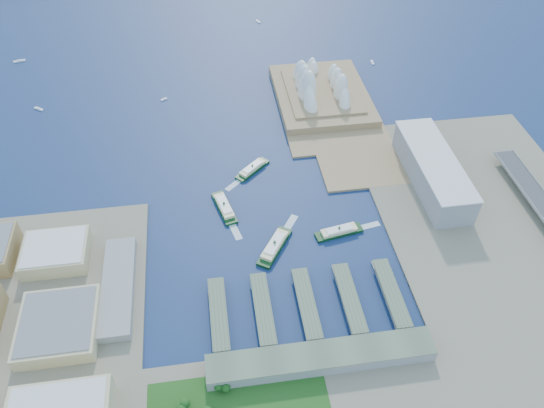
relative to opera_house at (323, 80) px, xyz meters
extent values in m
plane|color=#0E2445|center=(-105.00, -280.00, -32.00)|extent=(3000.00, 3000.00, 0.00)
cube|color=#79715D|center=(-355.00, -385.00, -30.50)|extent=(220.00, 390.00, 3.00)
cube|color=#79715D|center=(135.00, -330.00, -30.50)|extent=(240.00, 500.00, 3.00)
cube|color=#947751|center=(2.50, -20.00, -30.50)|extent=(135.00, 220.00, 3.00)
cube|color=gray|center=(90.00, -200.00, -11.50)|extent=(45.00, 155.00, 35.00)
cube|color=gray|center=(-90.00, -415.00, -23.00)|extent=(200.00, 28.00, 12.00)
camera|label=1|loc=(-166.58, -645.64, 393.14)|focal=35.00mm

